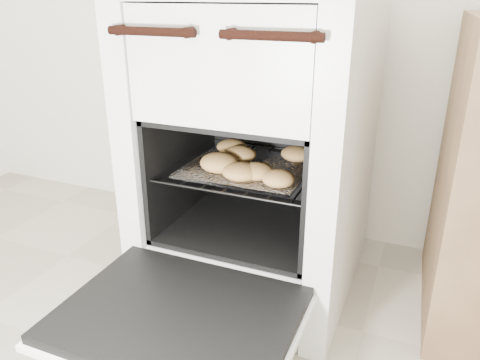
# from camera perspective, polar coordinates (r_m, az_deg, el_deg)

# --- Properties ---
(stove) EXTENTS (0.58, 0.64, 0.88)m
(stove) POSITION_cam_1_polar(r_m,az_deg,el_deg) (1.34, 2.31, 3.97)
(stove) COLOR silver
(stove) RESTS_ON ground
(oven_door) EXTENTS (0.52, 0.40, 0.04)m
(oven_door) POSITION_cam_1_polar(r_m,az_deg,el_deg) (1.06, -7.49, -16.23)
(oven_door) COLOR black
(oven_door) RESTS_ON stove
(oven_rack) EXTENTS (0.42, 0.40, 0.01)m
(oven_rack) POSITION_cam_1_polar(r_m,az_deg,el_deg) (1.30, 1.31, 1.56)
(oven_rack) COLOR black
(oven_rack) RESTS_ON stove
(foil_sheet) EXTENTS (0.33, 0.29, 0.01)m
(foil_sheet) POSITION_cam_1_polar(r_m,az_deg,el_deg) (1.28, 0.99, 1.52)
(foil_sheet) COLOR white
(foil_sheet) RESTS_ON oven_rack
(baked_rolls) EXTENTS (0.32, 0.31, 0.05)m
(baked_rolls) POSITION_cam_1_polar(r_m,az_deg,el_deg) (1.25, 0.99, 2.26)
(baked_rolls) COLOR tan
(baked_rolls) RESTS_ON foil_sheet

